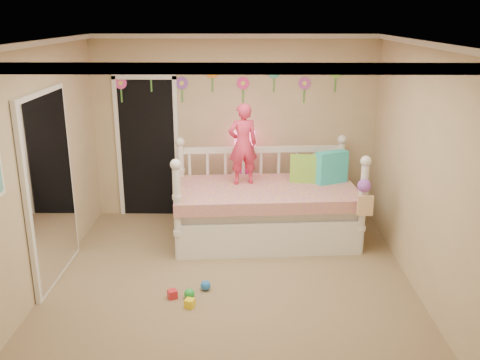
{
  "coord_description": "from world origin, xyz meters",
  "views": [
    {
      "loc": [
        0.17,
        -5.1,
        2.85
      ],
      "look_at": [
        0.1,
        0.6,
        1.05
      ],
      "focal_mm": 39.37,
      "sensor_mm": 36.0,
      "label": 1
    }
  ],
  "objects_px": {
    "child": "(243,144)",
    "nightstand": "(245,197)",
    "daybed": "(266,192)",
    "table_lamp": "(245,146)"
  },
  "relations": [
    {
      "from": "child",
      "to": "table_lamp",
      "type": "bearing_deg",
      "value": -107.84
    },
    {
      "from": "nightstand",
      "to": "daybed",
      "type": "bearing_deg",
      "value": -61.79
    },
    {
      "from": "daybed",
      "to": "nightstand",
      "type": "bearing_deg",
      "value": 107.17
    },
    {
      "from": "daybed",
      "to": "table_lamp",
      "type": "relative_size",
      "value": 3.7
    },
    {
      "from": "daybed",
      "to": "child",
      "type": "xyz_separation_m",
      "value": [
        -0.3,
        0.15,
        0.6
      ]
    },
    {
      "from": "daybed",
      "to": "child",
      "type": "bearing_deg",
      "value": 149.74
    },
    {
      "from": "child",
      "to": "nightstand",
      "type": "relative_size",
      "value": 1.62
    },
    {
      "from": "child",
      "to": "nightstand",
      "type": "xyz_separation_m",
      "value": [
        0.02,
        0.55,
        -0.92
      ]
    },
    {
      "from": "daybed",
      "to": "table_lamp",
      "type": "bearing_deg",
      "value": 107.17
    },
    {
      "from": "nightstand",
      "to": "table_lamp",
      "type": "height_order",
      "value": "table_lamp"
    }
  ]
}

